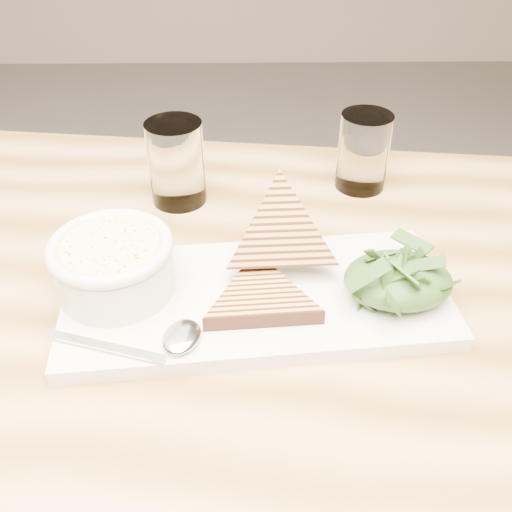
{
  "coord_description": "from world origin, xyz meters",
  "views": [
    {
      "loc": [
        0.09,
        -0.36,
        1.17
      ],
      "look_at": [
        0.09,
        0.11,
        0.8
      ],
      "focal_mm": 40.0,
      "sensor_mm": 36.0,
      "label": 1
    }
  ],
  "objects_px": {
    "glass_near": "(176,163)",
    "glass_far": "(363,152)",
    "soup_bowl": "(115,270)",
    "table_top": "(198,309)",
    "platter": "(256,298)"
  },
  "relations": [
    {
      "from": "glass_far",
      "to": "soup_bowl",
      "type": "bearing_deg",
      "value": -141.49
    },
    {
      "from": "soup_bowl",
      "to": "glass_far",
      "type": "distance_m",
      "value": 0.38
    },
    {
      "from": "glass_near",
      "to": "table_top",
      "type": "bearing_deg",
      "value": -79.69
    },
    {
      "from": "table_top",
      "to": "platter",
      "type": "relative_size",
      "value": 2.73
    },
    {
      "from": "glass_near",
      "to": "glass_far",
      "type": "distance_m",
      "value": 0.25
    },
    {
      "from": "table_top",
      "to": "platter",
      "type": "distance_m",
      "value": 0.07
    },
    {
      "from": "table_top",
      "to": "glass_near",
      "type": "distance_m",
      "value": 0.21
    },
    {
      "from": "soup_bowl",
      "to": "glass_far",
      "type": "height_order",
      "value": "glass_far"
    },
    {
      "from": "soup_bowl",
      "to": "platter",
      "type": "bearing_deg",
      "value": -3.42
    },
    {
      "from": "table_top",
      "to": "glass_near",
      "type": "bearing_deg",
      "value": 100.31
    },
    {
      "from": "table_top",
      "to": "soup_bowl",
      "type": "xyz_separation_m",
      "value": [
        -0.08,
        -0.01,
        0.06
      ]
    },
    {
      "from": "soup_bowl",
      "to": "table_top",
      "type": "bearing_deg",
      "value": 3.74
    },
    {
      "from": "platter",
      "to": "glass_near",
      "type": "distance_m",
      "value": 0.24
    },
    {
      "from": "platter",
      "to": "glass_far",
      "type": "height_order",
      "value": "glass_far"
    },
    {
      "from": "table_top",
      "to": "glass_near",
      "type": "xyz_separation_m",
      "value": [
        -0.04,
        0.2,
        0.08
      ]
    }
  ]
}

